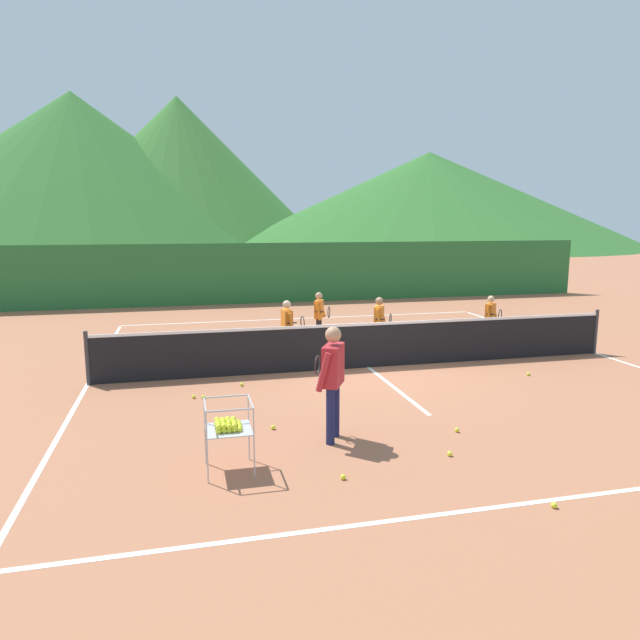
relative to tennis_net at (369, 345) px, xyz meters
The scene contains 27 objects.
ground_plane 0.50m from the tennis_net, ahead, with size 120.00×120.00×0.00m, color #A86647.
line_baseline_near 6.14m from the tennis_net, 90.00° to the right, with size 11.32×0.08×0.01m, color white.
line_baseline_far 6.44m from the tennis_net, 90.00° to the left, with size 11.32×0.08×0.01m, color white.
line_sideline_west 5.68m from the tennis_net, behind, with size 0.08×12.53×0.01m, color white.
line_sideline_east 5.68m from the tennis_net, ahead, with size 0.08×12.53×0.01m, color white.
line_service_center 0.50m from the tennis_net, ahead, with size 0.08×6.32×0.01m, color white.
tennis_net is the anchor object (origin of this frame).
instructor 4.22m from the tennis_net, 115.45° to the right, with size 0.53×0.83×1.66m.
student_0 1.97m from the tennis_net, 141.81° to the left, with size 0.45×0.62×1.34m.
student_1 2.74m from the tennis_net, 99.23° to the left, with size 0.41×0.71×1.31m.
student_2 1.41m from the tennis_net, 61.13° to the left, with size 0.43×0.72×1.34m.
student_3 3.99m from the tennis_net, 21.40° to the left, with size 0.47×0.67×1.25m.
ball_cart 5.59m from the tennis_net, 126.61° to the right, with size 0.58×0.58×0.90m.
tennis_ball_0 4.76m from the tennis_net, 95.10° to the right, with size 0.07×0.07×0.07m, color yellow.
tennis_ball_1 3.19m from the tennis_net, 119.60° to the right, with size 0.07×0.07×0.07m, color yellow.
tennis_ball_2 3.96m from the tennis_net, 88.79° to the right, with size 0.07×0.07×0.07m, color yellow.
tennis_ball_3 3.83m from the tennis_net, 158.32° to the right, with size 0.07×0.07×0.07m, color yellow.
tennis_ball_4 4.11m from the tennis_net, 128.89° to the right, with size 0.07×0.07×0.07m, color yellow.
tennis_ball_5 6.29m from the tennis_net, 89.45° to the right, with size 0.07×0.07×0.07m, color yellow.
tennis_ball_6 5.46m from the tennis_net, 111.58° to the right, with size 0.07×0.07×0.07m, color yellow.
tennis_ball_8 2.93m from the tennis_net, 164.64° to the right, with size 0.07×0.07×0.07m, color yellow.
tennis_ball_9 3.30m from the tennis_net, 25.01° to the right, with size 0.07×0.07×0.07m, color yellow.
tennis_ball_10 3.96m from the tennis_net, 160.06° to the right, with size 0.07×0.07×0.07m, color yellow.
windscreen_fence 10.20m from the tennis_net, 90.00° to the left, with size 24.91×0.08×2.28m, color #286B33.
hill_0 62.70m from the tennis_net, 64.84° to the left, with size 50.81×50.81×11.45m, color #2D6628.
hill_1 70.59m from the tennis_net, 93.00° to the left, with size 38.78×38.78×19.31m, color #38702D.
hill_2 71.85m from the tennis_net, 103.46° to the left, with size 53.31×53.31×19.14m, color #2D6628.
Camera 1 is at (-3.81, -11.33, 3.11)m, focal length 32.10 mm.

